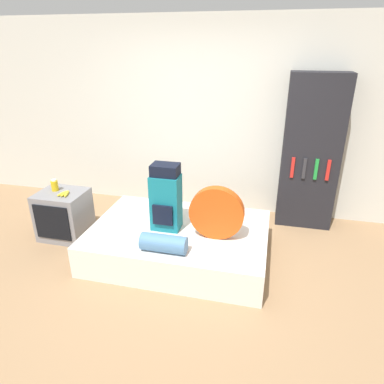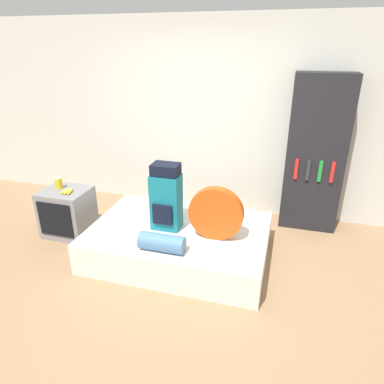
{
  "view_description": "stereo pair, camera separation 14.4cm",
  "coord_description": "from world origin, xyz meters",
  "px_view_note": "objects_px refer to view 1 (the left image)",
  "views": [
    {
      "loc": [
        0.85,
        -2.71,
        2.23
      ],
      "look_at": [
        0.08,
        0.5,
        0.8
      ],
      "focal_mm": 32.0,
      "sensor_mm": 36.0,
      "label": 1
    },
    {
      "loc": [
        0.99,
        -2.67,
        2.23
      ],
      "look_at": [
        0.08,
        0.5,
        0.8
      ],
      "focal_mm": 32.0,
      "sensor_mm": 36.0,
      "label": 2
    }
  ],
  "objects_px": {
    "backpack": "(166,198)",
    "sleeping_roll": "(164,243)",
    "canister": "(55,185)",
    "bookshelf": "(311,154)",
    "television": "(64,215)",
    "tent_bag": "(217,213)"
  },
  "relations": [
    {
      "from": "canister",
      "to": "bookshelf",
      "type": "bearing_deg",
      "value": 18.94
    },
    {
      "from": "backpack",
      "to": "bookshelf",
      "type": "xyz_separation_m",
      "value": [
        1.54,
        1.18,
        0.26
      ]
    },
    {
      "from": "tent_bag",
      "to": "television",
      "type": "xyz_separation_m",
      "value": [
        -1.93,
        0.18,
        -0.34
      ]
    },
    {
      "from": "bookshelf",
      "to": "tent_bag",
      "type": "bearing_deg",
      "value": -127.79
    },
    {
      "from": "sleeping_roll",
      "to": "bookshelf",
      "type": "xyz_separation_m",
      "value": [
        1.42,
        1.64,
        0.53
      ]
    },
    {
      "from": "tent_bag",
      "to": "bookshelf",
      "type": "height_order",
      "value": "bookshelf"
    },
    {
      "from": "canister",
      "to": "sleeping_roll",
      "type": "bearing_deg",
      "value": -21.16
    },
    {
      "from": "backpack",
      "to": "television",
      "type": "distance_m",
      "value": 1.43
    },
    {
      "from": "backpack",
      "to": "tent_bag",
      "type": "relative_size",
      "value": 1.3
    },
    {
      "from": "backpack",
      "to": "tent_bag",
      "type": "xyz_separation_m",
      "value": [
        0.57,
        -0.07,
        -0.07
      ]
    },
    {
      "from": "sleeping_roll",
      "to": "canister",
      "type": "relative_size",
      "value": 3.2
    },
    {
      "from": "television",
      "to": "bookshelf",
      "type": "height_order",
      "value": "bookshelf"
    },
    {
      "from": "backpack",
      "to": "television",
      "type": "height_order",
      "value": "backpack"
    },
    {
      "from": "canister",
      "to": "bookshelf",
      "type": "xyz_separation_m",
      "value": [
        3.0,
        1.03,
        0.31
      ]
    },
    {
      "from": "backpack",
      "to": "sleeping_roll",
      "type": "distance_m",
      "value": 0.54
    },
    {
      "from": "tent_bag",
      "to": "canister",
      "type": "distance_m",
      "value": 2.04
    },
    {
      "from": "backpack",
      "to": "bookshelf",
      "type": "distance_m",
      "value": 1.96
    },
    {
      "from": "television",
      "to": "canister",
      "type": "xyz_separation_m",
      "value": [
        -0.1,
        0.05,
        0.36
      ]
    },
    {
      "from": "backpack",
      "to": "bookshelf",
      "type": "height_order",
      "value": "bookshelf"
    },
    {
      "from": "television",
      "to": "canister",
      "type": "bearing_deg",
      "value": 154.61
    },
    {
      "from": "sleeping_roll",
      "to": "bookshelf",
      "type": "height_order",
      "value": "bookshelf"
    },
    {
      "from": "backpack",
      "to": "canister",
      "type": "xyz_separation_m",
      "value": [
        -1.46,
        0.15,
        -0.05
      ]
    }
  ]
}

